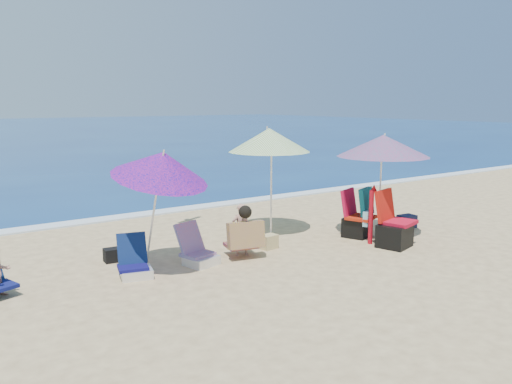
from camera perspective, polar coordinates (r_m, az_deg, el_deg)
ground at (r=8.97m, az=5.29°, el=-7.65°), size 120.00×120.00×0.00m
foam at (r=13.14m, az=-9.23°, el=-2.02°), size 120.00×0.50×0.04m
umbrella_turquoise at (r=10.61m, az=13.66°, el=4.90°), size 1.85×1.85×2.08m
umbrella_striped at (r=10.56m, az=1.45°, el=5.66°), size 1.84×1.84×2.20m
umbrella_blue at (r=8.25m, az=-10.23°, el=2.86°), size 1.93×1.97×2.09m
furled_umbrella at (r=10.17m, az=12.45°, el=-2.08°), size 0.16×0.13×1.15m
chair_navy at (r=8.42m, az=-13.06°, el=-7.82°), size 0.59×0.68×0.64m
chair_rainbow at (r=8.86m, az=-6.36°, el=-6.67°), size 0.63×0.74×0.68m
camp_chair_left at (r=10.15m, az=14.75°, el=-4.01°), size 0.83×0.74×1.05m
camp_chair_right at (r=10.71m, az=11.07°, el=-2.90°), size 0.71×0.76×1.01m
person_center at (r=9.13m, az=-1.44°, el=-4.32°), size 0.69×0.70×0.94m
bag_black_a at (r=9.29m, az=-15.24°, el=-6.62°), size 0.33×0.26×0.23m
bag_tan at (r=9.72m, az=1.41°, el=-5.43°), size 0.33×0.26×0.26m
bag_navy_b at (r=11.78m, az=16.08°, el=-3.08°), size 0.39×0.31×0.27m
orange_item at (r=10.16m, az=15.29°, el=-5.76°), size 0.26×0.14×0.03m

